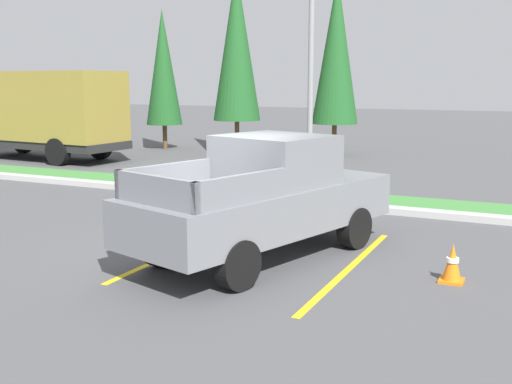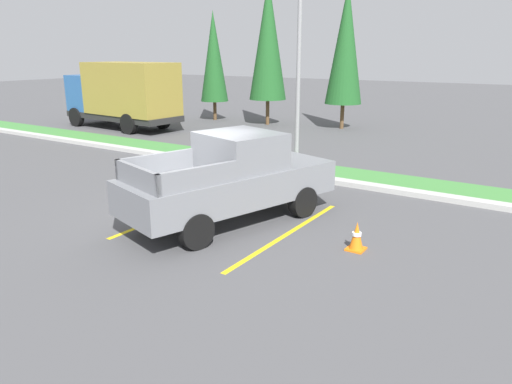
# 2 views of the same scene
# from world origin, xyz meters

# --- Properties ---
(ground_plane) EXTENTS (120.00, 120.00, 0.00)m
(ground_plane) POSITION_xyz_m (0.00, 0.00, 0.00)
(ground_plane) COLOR #4C4C4F
(parking_line_near) EXTENTS (0.12, 4.80, 0.01)m
(parking_line_near) POSITION_xyz_m (-0.72, 0.46, 0.00)
(parking_line_near) COLOR yellow
(parking_line_near) RESTS_ON ground
(parking_line_far) EXTENTS (0.12, 4.80, 0.01)m
(parking_line_far) POSITION_xyz_m (2.38, 0.46, 0.00)
(parking_line_far) COLOR yellow
(parking_line_far) RESTS_ON ground
(curb_strip) EXTENTS (56.00, 0.40, 0.15)m
(curb_strip) POSITION_xyz_m (0.00, 5.00, 0.07)
(curb_strip) COLOR #B2B2AD
(curb_strip) RESTS_ON ground
(grass_median) EXTENTS (56.00, 1.80, 0.06)m
(grass_median) POSITION_xyz_m (0.00, 6.10, 0.03)
(grass_median) COLOR #42843D
(grass_median) RESTS_ON ground
(pickup_truck_main) EXTENTS (3.31, 5.54, 2.10)m
(pickup_truck_main) POSITION_xyz_m (0.84, 0.51, 1.04)
(pickup_truck_main) COLOR black
(pickup_truck_main) RESTS_ON ground
(cargo_truck_distant) EXTENTS (6.93, 2.85, 3.40)m
(cargo_truck_distant) POSITION_xyz_m (-12.47, 9.24, 1.85)
(cargo_truck_distant) COLOR black
(cargo_truck_distant) RESTS_ON ground
(street_light) EXTENTS (0.24, 1.49, 7.41)m
(street_light) POSITION_xyz_m (-0.36, 5.76, 4.26)
(street_light) COLOR gray
(street_light) RESTS_ON ground
(cypress_tree_leftmost) EXTENTS (1.61, 1.61, 6.18)m
(cypress_tree_leftmost) POSITION_xyz_m (-10.52, 14.48, 3.63)
(cypress_tree_leftmost) COLOR brown
(cypress_tree_leftmost) RESTS_ON ground
(cypress_tree_left_inner) EXTENTS (2.01, 2.01, 7.72)m
(cypress_tree_left_inner) POSITION_xyz_m (-6.88, 14.55, 4.55)
(cypress_tree_left_inner) COLOR brown
(cypress_tree_left_inner) RESTS_ON ground
(cypress_tree_center) EXTENTS (1.89, 1.89, 7.26)m
(cypress_tree_center) POSITION_xyz_m (-2.80, 15.42, 4.28)
(cypress_tree_center) COLOR brown
(cypress_tree_center) RESTS_ON ground
(traffic_cone) EXTENTS (0.36, 0.36, 0.60)m
(traffic_cone) POSITION_xyz_m (3.99, 0.44, 0.29)
(traffic_cone) COLOR orange
(traffic_cone) RESTS_ON ground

